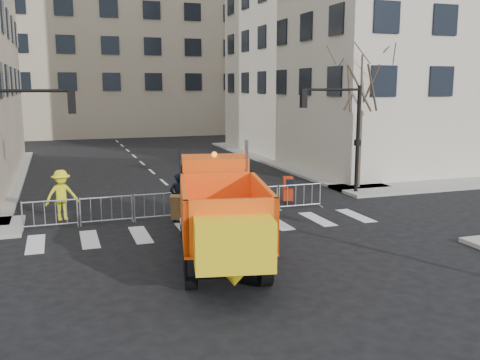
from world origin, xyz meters
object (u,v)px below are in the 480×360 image
object	(u,v)px
cop_b	(213,194)
worker	(62,195)
cop_c	(206,201)
cop_a	(178,197)
newspaper_box	(288,188)
plow_truck	(220,210)

from	to	relation	value
cop_b	worker	distance (m)	5.98
cop_b	cop_c	distance (m)	0.67
cop_a	worker	size ratio (longest dim) A/B	0.99
worker	newspaper_box	bearing A→B (deg)	-11.26
plow_truck	cop_b	distance (m)	5.41
cop_a	cop_c	size ratio (longest dim) A/B	1.13
worker	cop_b	bearing A→B (deg)	-25.37
cop_b	plow_truck	bearing A→B (deg)	105.33
newspaper_box	cop_a	bearing A→B (deg)	-146.40
plow_truck	cop_a	xyz separation A→B (m)	(-0.17, 5.22, -0.63)
plow_truck	newspaper_box	xyz separation A→B (m)	(5.35, 6.87, -0.91)
cop_a	cop_b	bearing A→B (deg)	172.85
plow_truck	cop_b	world-z (taller)	plow_truck
cop_b	worker	bearing A→B (deg)	17.74
plow_truck	cop_c	size ratio (longest dim) A/B	5.55
cop_b	newspaper_box	bearing A→B (deg)	-128.75
cop_b	newspaper_box	distance (m)	4.40
plow_truck	newspaper_box	bearing A→B (deg)	-26.32
cop_a	cop_b	world-z (taller)	cop_b
cop_a	cop_c	xyz separation A→B (m)	(1.01, -0.47, -0.11)
cop_c	newspaper_box	size ratio (longest dim) A/B	1.58
newspaper_box	plow_truck	bearing A→B (deg)	-110.97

